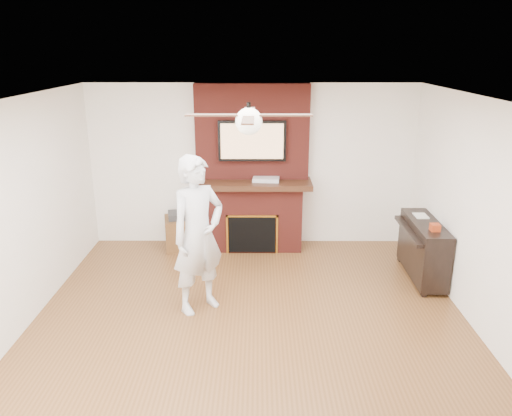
{
  "coord_description": "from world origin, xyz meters",
  "views": [
    {
      "loc": [
        0.09,
        -4.79,
        3.0
      ],
      "look_at": [
        0.07,
        0.9,
        1.16
      ],
      "focal_mm": 35.0,
      "sensor_mm": 36.0,
      "label": 1
    }
  ],
  "objects_px": {
    "side_table": "(182,231)",
    "piano": "(423,248)",
    "fireplace": "(252,185)",
    "person": "(198,235)"
  },
  "relations": [
    {
      "from": "fireplace",
      "to": "side_table",
      "type": "height_order",
      "value": "fireplace"
    },
    {
      "from": "fireplace",
      "to": "piano",
      "type": "xyz_separation_m",
      "value": [
        2.31,
        -1.12,
        -0.57
      ]
    },
    {
      "from": "person",
      "to": "piano",
      "type": "distance_m",
      "value": 3.07
    },
    {
      "from": "person",
      "to": "fireplace",
      "type": "bearing_deg",
      "value": 32.7
    },
    {
      "from": "person",
      "to": "side_table",
      "type": "distance_m",
      "value": 2.09
    },
    {
      "from": "fireplace",
      "to": "person",
      "type": "xyz_separation_m",
      "value": [
        -0.6,
        -1.98,
        -0.06
      ]
    },
    {
      "from": "person",
      "to": "piano",
      "type": "height_order",
      "value": "person"
    },
    {
      "from": "side_table",
      "to": "piano",
      "type": "xyz_separation_m",
      "value": [
        3.41,
        -1.06,
        0.16
      ]
    },
    {
      "from": "person",
      "to": "side_table",
      "type": "relative_size",
      "value": 3.17
    },
    {
      "from": "fireplace",
      "to": "person",
      "type": "bearing_deg",
      "value": -106.87
    }
  ]
}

